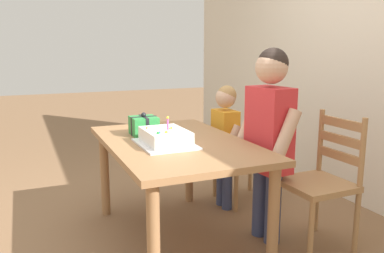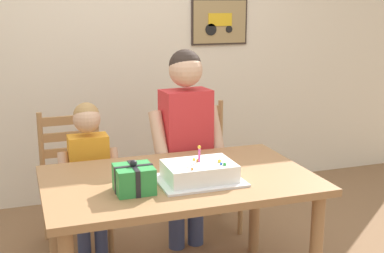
# 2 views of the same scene
# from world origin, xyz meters

# --- Properties ---
(ground_plane) EXTENTS (20.00, 20.00, 0.00)m
(ground_plane) POSITION_xyz_m (0.00, 0.00, 0.00)
(ground_plane) COLOR #846042
(back_wall) EXTENTS (6.40, 0.11, 2.60)m
(back_wall) POSITION_xyz_m (0.00, 1.73, 1.30)
(back_wall) COLOR silver
(back_wall) RESTS_ON ground
(dining_table) EXTENTS (1.45, 0.90, 0.72)m
(dining_table) POSITION_xyz_m (0.00, 0.00, 0.63)
(dining_table) COLOR #9E7047
(dining_table) RESTS_ON ground
(birthday_cake) EXTENTS (0.44, 0.34, 0.19)m
(birthday_cake) POSITION_xyz_m (0.08, -0.10, 0.77)
(birthday_cake) COLOR silver
(birthday_cake) RESTS_ON dining_table
(gift_box_red_large) EXTENTS (0.19, 0.19, 0.17)m
(gift_box_red_large) POSITION_xyz_m (-0.28, -0.14, 0.79)
(gift_box_red_large) COLOR #2D8E42
(gift_box_red_large) RESTS_ON dining_table
(chair_left) EXTENTS (0.43, 0.43, 0.92)m
(chair_left) POSITION_xyz_m (-0.47, 0.87, 0.47)
(chair_left) COLOR #A87A4C
(chair_left) RESTS_ON ground
(chair_right) EXTENTS (0.43, 0.43, 0.92)m
(chair_right) POSITION_xyz_m (0.47, 0.87, 0.47)
(chair_right) COLOR #A87A4C
(chair_right) RESTS_ON ground
(child_older) EXTENTS (0.51, 0.30, 1.35)m
(child_older) POSITION_xyz_m (0.24, 0.59, 0.82)
(child_older) COLOR #38426B
(child_older) RESTS_ON ground
(child_younger) EXTENTS (0.37, 0.21, 1.05)m
(child_younger) POSITION_xyz_m (-0.40, 0.59, 0.64)
(child_younger) COLOR #38426B
(child_younger) RESTS_ON ground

